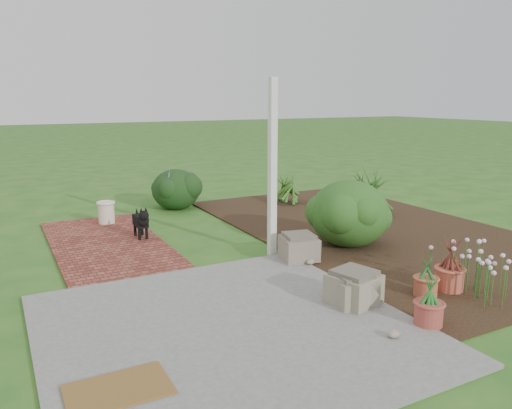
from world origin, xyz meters
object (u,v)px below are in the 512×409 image
black_dog (141,220)px  stone_trough_near (354,289)px  evergreen_shrub (349,212)px  cream_ceramic_urn (106,213)px

black_dog → stone_trough_near: bearing=-69.1°
stone_trough_near → evergreen_shrub: (1.35, 1.82, 0.34)m
evergreen_shrub → stone_trough_near: bearing=-126.6°
black_dog → cream_ceramic_urn: (-0.29, 1.25, -0.10)m
cream_ceramic_urn → evergreen_shrub: size_ratio=0.31×
cream_ceramic_urn → evergreen_shrub: bearing=-45.2°
black_dog → evergreen_shrub: 3.25m
black_dog → evergreen_shrub: evergreen_shrub is taller
black_dog → cream_ceramic_urn: black_dog is taller
stone_trough_near → black_dog: bearing=110.8°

